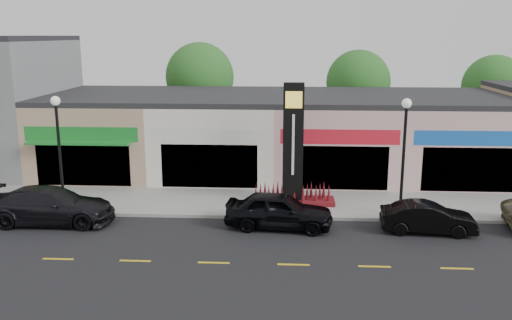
% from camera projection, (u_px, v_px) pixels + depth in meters
% --- Properties ---
extents(ground, '(120.00, 120.00, 0.00)m').
position_uv_depth(ground, '(223.00, 234.00, 23.30)').
color(ground, black).
rests_on(ground, ground).
extents(sidewalk, '(52.00, 4.30, 0.15)m').
position_uv_depth(sidewalk, '(233.00, 202.00, 27.51)').
color(sidewalk, gray).
rests_on(sidewalk, ground).
extents(curb, '(52.00, 0.20, 0.15)m').
position_uv_depth(curb, '(228.00, 217.00, 25.32)').
color(curb, gray).
rests_on(curb, ground).
extents(shop_beige, '(7.00, 10.85, 4.80)m').
position_uv_depth(shop_beige, '(111.00, 131.00, 34.38)').
color(shop_beige, tan).
rests_on(shop_beige, ground).
extents(shop_cream, '(7.00, 10.01, 4.80)m').
position_uv_depth(shop_cream, '(220.00, 132.00, 33.99)').
color(shop_cream, silver).
rests_on(shop_cream, ground).
extents(shop_pink_w, '(7.00, 10.01, 4.80)m').
position_uv_depth(shop_pink_w, '(332.00, 133.00, 33.60)').
color(shop_pink_w, '#D6A4A3').
rests_on(shop_pink_w, ground).
extents(shop_pink_e, '(7.00, 10.01, 4.80)m').
position_uv_depth(shop_pink_e, '(447.00, 134.00, 33.20)').
color(shop_pink_e, '#D6A4A3').
rests_on(shop_pink_e, ground).
extents(tree_rear_west, '(5.20, 5.20, 7.83)m').
position_uv_depth(tree_rear_west, '(200.00, 77.00, 41.30)').
color(tree_rear_west, '#382619').
rests_on(tree_rear_west, ground).
extents(tree_rear_mid, '(4.80, 4.80, 7.29)m').
position_uv_depth(tree_rear_mid, '(358.00, 82.00, 40.70)').
color(tree_rear_mid, '#382619').
rests_on(tree_rear_mid, ground).
extents(tree_rear_east, '(4.60, 4.60, 6.94)m').
position_uv_depth(tree_rear_east, '(494.00, 86.00, 40.19)').
color(tree_rear_east, '#382619').
rests_on(tree_rear_east, ground).
extents(lamp_west_near, '(0.44, 0.44, 5.47)m').
position_uv_depth(lamp_west_near, '(59.00, 142.00, 25.39)').
color(lamp_west_near, black).
rests_on(lamp_west_near, sidewalk).
extents(lamp_east_near, '(0.44, 0.44, 5.47)m').
position_uv_depth(lamp_east_near, '(404.00, 146.00, 24.49)').
color(lamp_east_near, black).
rests_on(lamp_east_near, sidewalk).
extents(pylon_sign, '(4.20, 1.30, 6.00)m').
position_uv_depth(pylon_sign, '(293.00, 161.00, 26.69)').
color(pylon_sign, '#580F16').
rests_on(pylon_sign, sidewalk).
extents(car_dark_sedan, '(2.44, 5.75, 1.65)m').
position_uv_depth(car_dark_sedan, '(51.00, 206.00, 24.51)').
color(car_dark_sedan, black).
rests_on(car_dark_sedan, ground).
extents(car_black_sedan, '(2.35, 4.89, 1.61)m').
position_uv_depth(car_black_sedan, '(279.00, 210.00, 23.90)').
color(car_black_sedan, black).
rests_on(car_black_sedan, ground).
extents(car_black_conv, '(1.70, 4.12, 1.32)m').
position_uv_depth(car_black_conv, '(428.00, 218.00, 23.37)').
color(car_black_conv, black).
rests_on(car_black_conv, ground).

